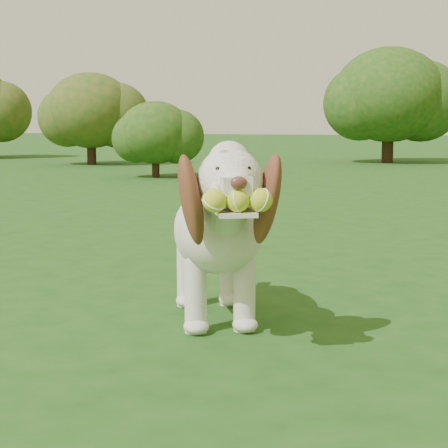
# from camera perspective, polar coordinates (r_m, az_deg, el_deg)

# --- Properties ---
(ground) EXTENTS (80.00, 80.00, 0.00)m
(ground) POSITION_cam_1_polar(r_m,az_deg,el_deg) (3.52, 6.15, -6.28)
(ground) COLOR #1A4513
(ground) RESTS_ON ground
(dog) EXTENTS (0.75, 1.15, 0.79)m
(dog) POSITION_cam_1_polar(r_m,az_deg,el_deg) (3.14, -0.59, -0.18)
(dog) COLOR silver
(dog) RESTS_ON ground
(shrub_a) EXTENTS (1.10, 1.10, 1.14)m
(shrub_a) POSITION_cam_1_polar(r_m,az_deg,el_deg) (11.31, -5.26, 6.95)
(shrub_a) COLOR #382314
(shrub_a) RESTS_ON ground
(shrub_e) EXTENTS (1.70, 1.70, 1.76)m
(shrub_e) POSITION_cam_1_polar(r_m,az_deg,el_deg) (14.74, -10.13, 8.50)
(shrub_e) COLOR #382314
(shrub_e) RESTS_ON ground
(shrub_i) EXTENTS (2.22, 2.22, 2.30)m
(shrub_i) POSITION_cam_1_polar(r_m,az_deg,el_deg) (15.47, 12.47, 9.58)
(shrub_i) COLOR #382314
(shrub_i) RESTS_ON ground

